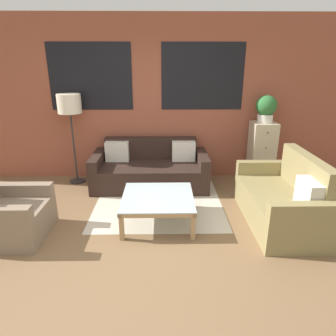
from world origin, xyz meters
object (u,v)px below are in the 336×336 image
object	(u,v)px
couch_dark	(150,170)
settee_vintage	(283,201)
potted_plant	(266,108)
floor_lamp	(70,107)
drawer_cabinet	(261,152)
coffee_table	(158,200)
armchair_corner	(9,216)

from	to	relation	value
couch_dark	settee_vintage	distance (m)	2.22
couch_dark	potted_plant	world-z (taller)	potted_plant
floor_lamp	drawer_cabinet	world-z (taller)	floor_lamp
coffee_table	drawer_cabinet	world-z (taller)	drawer_cabinet
floor_lamp	potted_plant	size ratio (longest dim) A/B	3.39
settee_vintage	drawer_cabinet	xyz separation A→B (m)	(0.16, 1.50, 0.22)
potted_plant	floor_lamp	bearing A→B (deg)	-179.63
armchair_corner	potted_plant	distance (m)	4.17
coffee_table	armchair_corner	bearing A→B (deg)	-169.88
couch_dark	coffee_table	size ratio (longest dim) A/B	2.07
drawer_cabinet	potted_plant	size ratio (longest dim) A/B	2.32
coffee_table	couch_dark	bearing A→B (deg)	96.71
coffee_table	drawer_cabinet	size ratio (longest dim) A/B	0.88
floor_lamp	potted_plant	distance (m)	3.29
settee_vintage	coffee_table	world-z (taller)	settee_vintage
floor_lamp	potted_plant	bearing A→B (deg)	0.37
settee_vintage	drawer_cabinet	distance (m)	1.53
coffee_table	settee_vintage	bearing A→B (deg)	-1.08
armchair_corner	coffee_table	bearing A→B (deg)	10.12
drawer_cabinet	potted_plant	xyz separation A→B (m)	(0.00, 0.00, 0.78)
couch_dark	settee_vintage	xyz separation A→B (m)	(1.80, -1.30, 0.03)
armchair_corner	couch_dark	bearing A→B (deg)	43.83
couch_dark	potted_plant	xyz separation A→B (m)	(1.96, 0.20, 1.03)
settee_vintage	coffee_table	distance (m)	1.66
settee_vintage	floor_lamp	world-z (taller)	floor_lamp
settee_vintage	potted_plant	world-z (taller)	potted_plant
couch_dark	armchair_corner	distance (m)	2.30
armchair_corner	settee_vintage	bearing A→B (deg)	4.82
floor_lamp	settee_vintage	bearing A→B (deg)	-25.33
coffee_table	drawer_cabinet	distance (m)	2.34
settee_vintage	drawer_cabinet	size ratio (longest dim) A/B	1.47
couch_dark	coffee_table	distance (m)	1.28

